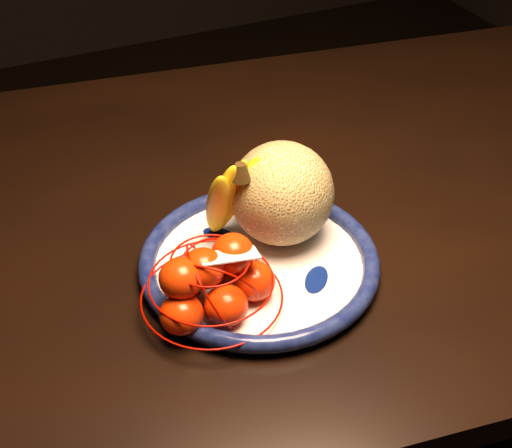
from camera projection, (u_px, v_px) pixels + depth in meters
name	position (u px, v px, depth m)	size (l,w,h in m)	color
dining_table	(296.00, 232.00, 1.14)	(1.64, 1.12, 0.76)	black
fruit_bowl	(259.00, 262.00, 0.94)	(0.32, 0.32, 0.03)	white
cantaloupe	(282.00, 193.00, 0.95)	(0.14, 0.14, 0.14)	olive
banana_bunch	(226.00, 195.00, 0.93)	(0.10, 0.10, 0.15)	yellow
mandarin_bag	(211.00, 281.00, 0.86)	(0.18, 0.18, 0.11)	#E92C00
price_tag	(229.00, 256.00, 0.84)	(0.07, 0.03, 0.00)	white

